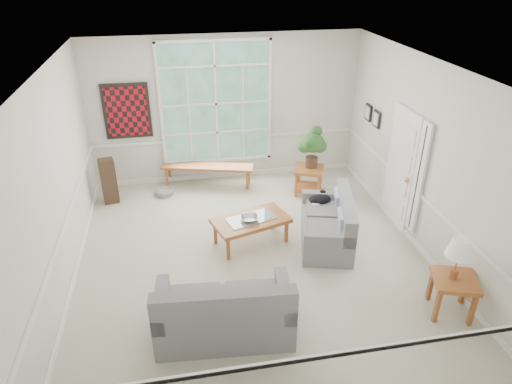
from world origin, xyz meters
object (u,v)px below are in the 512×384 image
loveseat_right (327,220)px  end_table (308,180)px  loveseat_front (224,304)px  coffee_table (251,231)px  side_table (451,295)px

loveseat_right → end_table: 1.76m
loveseat_front → end_table: 4.11m
coffee_table → side_table: 3.19m
loveseat_right → end_table: bearing=98.0°
side_table → loveseat_right: bearing=119.6°
loveseat_front → end_table: loveseat_front is taller
end_table → loveseat_right: bearing=-96.8°
loveseat_front → end_table: bearing=63.4°
loveseat_front → end_table: (2.14, 3.50, -0.18)m
loveseat_right → end_table: (0.21, 1.74, -0.14)m
loveseat_right → loveseat_front: size_ratio=0.90×
end_table → side_table: (0.90, -3.69, 0.00)m
side_table → loveseat_front: bearing=176.3°
loveseat_front → coffee_table: loveseat_front is taller
loveseat_right → coffee_table: (-1.24, 0.20, -0.19)m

